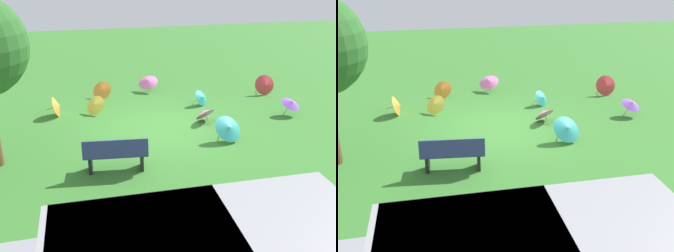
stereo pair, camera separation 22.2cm
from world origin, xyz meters
The scene contains 11 objects.
ground centered at (0.00, 0.00, 0.00)m, with size 40.00×40.00×0.00m, color #387A2D.
park_bench centered at (1.69, 2.38, 0.47)m, with size 1.65×0.67×0.90m.
parasol_orange_0 centered at (1.55, -3.39, 0.33)m, with size 0.91×0.85×0.67m.
parasol_orange_1 centered at (3.15, -1.88, 0.35)m, with size 0.60×0.71×0.69m.
parasol_teal_0 centered at (-1.70, 1.40, 0.41)m, with size 1.00×0.90×0.76m.
parasol_yellow_0 centered at (1.92, -1.78, 0.33)m, with size 0.86×0.85×0.63m.
parasol_red_0 centered at (-4.74, -2.33, 0.39)m, with size 0.81×0.76×0.79m.
parasol_teal_2 centered at (-1.94, -1.71, 0.29)m, with size 0.74×0.73×0.58m.
parasol_pink_0 centered at (-0.33, -3.78, 0.44)m, with size 1.08×1.07×0.70m.
parasol_purple_0 centered at (-4.55, -0.05, 0.44)m, with size 0.85×0.85×0.65m.
parasol_pink_1 centered at (-1.49, -0.20, 0.31)m, with size 0.84×0.80×0.59m.
Camera 1 is at (2.50, 11.05, 4.89)m, focal length 41.73 mm.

